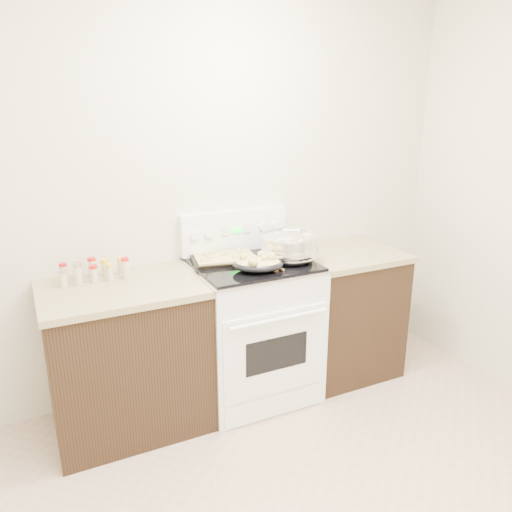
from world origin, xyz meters
TOP-DOWN VIEW (x-y plane):
  - room_shell at (0.00, 0.00)m, footprint 4.10×3.60m
  - counter_left at (-0.48, 1.43)m, footprint 0.93×0.67m
  - counter_right at (1.08, 1.43)m, footprint 0.73×0.67m
  - kitchen_range at (0.35, 1.42)m, footprint 0.78×0.73m
  - mixing_bowl at (0.59, 1.36)m, footprint 0.43×0.43m
  - roasting_pan at (0.31, 1.25)m, footprint 0.37×0.32m
  - baking_sheet at (0.20, 1.53)m, footprint 0.47×0.37m
  - wooden_spoon at (0.41, 1.25)m, footprint 0.07×0.27m
  - blue_ladle at (0.69, 1.32)m, footprint 0.20×0.26m
  - spice_jars at (-0.61, 1.58)m, footprint 0.39×0.15m

SIDE VIEW (x-z plane):
  - counter_left at x=-0.48m, z-range 0.00..0.92m
  - counter_right at x=1.08m, z-range 0.00..0.92m
  - kitchen_range at x=0.35m, z-range -0.12..1.10m
  - wooden_spoon at x=0.41m, z-range 0.93..0.98m
  - baking_sheet at x=0.20m, z-range 0.93..0.99m
  - spice_jars at x=-0.61m, z-range 0.91..1.04m
  - blue_ladle at x=0.69m, z-range 0.92..1.04m
  - roasting_pan at x=0.31m, z-range 0.93..1.05m
  - mixing_bowl at x=0.59m, z-range 0.92..1.14m
  - room_shell at x=0.00m, z-range 0.33..3.08m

